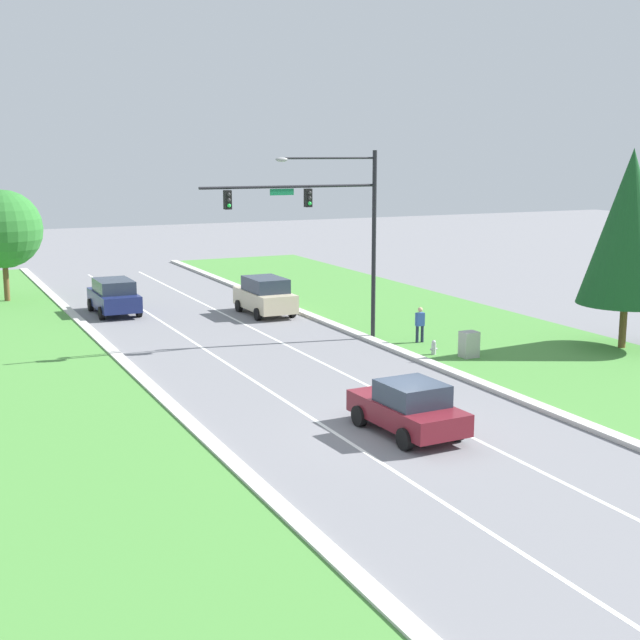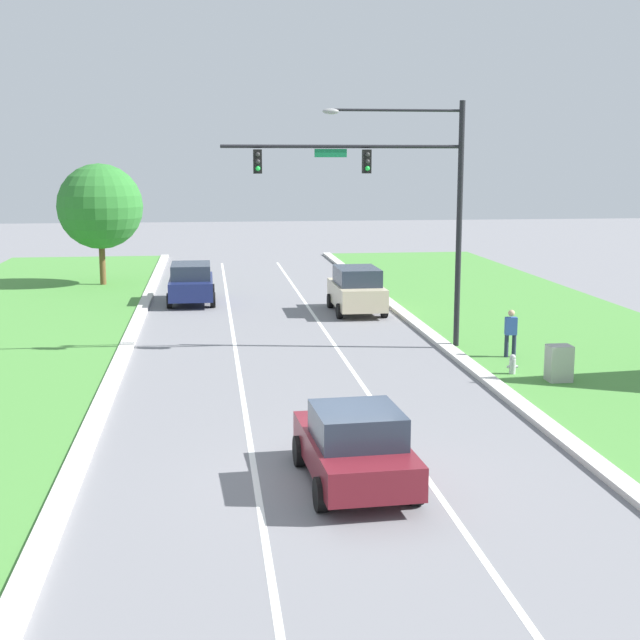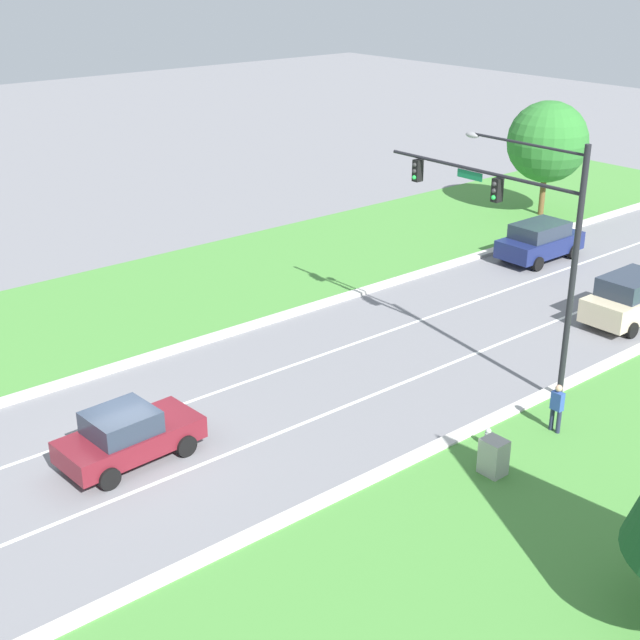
{
  "view_description": "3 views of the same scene",
  "coord_description": "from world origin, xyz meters",
  "px_view_note": "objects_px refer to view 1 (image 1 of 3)",
  "views": [
    {
      "loc": [
        -13.44,
        -22.76,
        8.6
      ],
      "look_at": [
        0.48,
        6.91,
        2.35
      ],
      "focal_mm": 50.0,
      "sensor_mm": 36.0,
      "label": 1
    },
    {
      "loc": [
        -2.69,
        -17.35,
        6.63
      ],
      "look_at": [
        0.73,
        9.74,
        1.7
      ],
      "focal_mm": 50.0,
      "sensor_mm": 36.0,
      "label": 2
    },
    {
      "loc": [
        21.35,
        -10.37,
        14.04
      ],
      "look_at": [
        -0.97,
        8.29,
        1.89
      ],
      "focal_mm": 50.0,
      "sensor_mm": 36.0,
      "label": 3
    }
  ],
  "objects_px": {
    "utility_cabinet": "(469,345)",
    "fire_hydrant": "(434,348)",
    "champagne_suv": "(265,296)",
    "conifer_near_right_tree": "(629,227)",
    "oak_near_left_tree": "(3,229)",
    "pedestrian": "(420,324)",
    "navy_suv": "(114,296)",
    "burgundy_sedan": "(408,408)",
    "traffic_signal_mast": "(329,217)"
  },
  "relations": [
    {
      "from": "traffic_signal_mast",
      "to": "oak_near_left_tree",
      "type": "bearing_deg",
      "value": 123.96
    },
    {
      "from": "burgundy_sedan",
      "to": "conifer_near_right_tree",
      "type": "height_order",
      "value": "conifer_near_right_tree"
    },
    {
      "from": "burgundy_sedan",
      "to": "navy_suv",
      "type": "bearing_deg",
      "value": 95.57
    },
    {
      "from": "pedestrian",
      "to": "fire_hydrant",
      "type": "height_order",
      "value": "pedestrian"
    },
    {
      "from": "pedestrian",
      "to": "utility_cabinet",
      "type": "bearing_deg",
      "value": 97.65
    },
    {
      "from": "fire_hydrant",
      "to": "conifer_near_right_tree",
      "type": "distance_m",
      "value": 9.94
    },
    {
      "from": "traffic_signal_mast",
      "to": "utility_cabinet",
      "type": "distance_m",
      "value": 8.43
    },
    {
      "from": "champagne_suv",
      "to": "conifer_near_right_tree",
      "type": "distance_m",
      "value": 18.77
    },
    {
      "from": "navy_suv",
      "to": "pedestrian",
      "type": "relative_size",
      "value": 2.69
    },
    {
      "from": "traffic_signal_mast",
      "to": "champagne_suv",
      "type": "distance_m",
      "value": 9.1
    },
    {
      "from": "utility_cabinet",
      "to": "fire_hydrant",
      "type": "bearing_deg",
      "value": 135.68
    },
    {
      "from": "traffic_signal_mast",
      "to": "conifer_near_right_tree",
      "type": "xyz_separation_m",
      "value": [
        11.12,
        -6.7,
        -0.36
      ]
    },
    {
      "from": "traffic_signal_mast",
      "to": "navy_suv",
      "type": "relative_size",
      "value": 1.9
    },
    {
      "from": "fire_hydrant",
      "to": "oak_near_left_tree",
      "type": "xyz_separation_m",
      "value": [
        -14.87,
        22.18,
        3.86
      ]
    },
    {
      "from": "fire_hydrant",
      "to": "conifer_near_right_tree",
      "type": "height_order",
      "value": "conifer_near_right_tree"
    },
    {
      "from": "fire_hydrant",
      "to": "traffic_signal_mast",
      "type": "bearing_deg",
      "value": 123.32
    },
    {
      "from": "fire_hydrant",
      "to": "oak_near_left_tree",
      "type": "distance_m",
      "value": 26.98
    },
    {
      "from": "fire_hydrant",
      "to": "champagne_suv",
      "type": "bearing_deg",
      "value": 103.26
    },
    {
      "from": "navy_suv",
      "to": "conifer_near_right_tree",
      "type": "relative_size",
      "value": 0.52
    },
    {
      "from": "oak_near_left_tree",
      "to": "utility_cabinet",
      "type": "bearing_deg",
      "value": -55.54
    },
    {
      "from": "traffic_signal_mast",
      "to": "navy_suv",
      "type": "bearing_deg",
      "value": 122.48
    },
    {
      "from": "champagne_suv",
      "to": "oak_near_left_tree",
      "type": "xyz_separation_m",
      "value": [
        -12.0,
        10.03,
        3.18
      ]
    },
    {
      "from": "navy_suv",
      "to": "utility_cabinet",
      "type": "bearing_deg",
      "value": -56.58
    },
    {
      "from": "traffic_signal_mast",
      "to": "fire_hydrant",
      "type": "xyz_separation_m",
      "value": [
        2.87,
        -4.36,
        -5.38
      ]
    },
    {
      "from": "conifer_near_right_tree",
      "to": "oak_near_left_tree",
      "type": "xyz_separation_m",
      "value": [
        -23.12,
        24.53,
        -1.16
      ]
    },
    {
      "from": "burgundy_sedan",
      "to": "pedestrian",
      "type": "bearing_deg",
      "value": 53.94
    },
    {
      "from": "traffic_signal_mast",
      "to": "oak_near_left_tree",
      "type": "xyz_separation_m",
      "value": [
        -12.0,
        17.82,
        -1.52
      ]
    },
    {
      "from": "traffic_signal_mast",
      "to": "pedestrian",
      "type": "height_order",
      "value": "traffic_signal_mast"
    },
    {
      "from": "burgundy_sedan",
      "to": "utility_cabinet",
      "type": "xyz_separation_m",
      "value": [
        7.46,
        7.6,
        -0.25
      ]
    },
    {
      "from": "traffic_signal_mast",
      "to": "fire_hydrant",
      "type": "relative_size",
      "value": 12.31
    },
    {
      "from": "champagne_suv",
      "to": "oak_near_left_tree",
      "type": "height_order",
      "value": "oak_near_left_tree"
    },
    {
      "from": "pedestrian",
      "to": "fire_hydrant",
      "type": "relative_size",
      "value": 2.41
    },
    {
      "from": "navy_suv",
      "to": "burgundy_sedan",
      "type": "bearing_deg",
      "value": -81.59
    },
    {
      "from": "oak_near_left_tree",
      "to": "pedestrian",
      "type": "bearing_deg",
      "value": -51.84
    },
    {
      "from": "utility_cabinet",
      "to": "conifer_near_right_tree",
      "type": "bearing_deg",
      "value": -10.23
    },
    {
      "from": "champagne_suv",
      "to": "fire_hydrant",
      "type": "relative_size",
      "value": 6.45
    },
    {
      "from": "pedestrian",
      "to": "fire_hydrant",
      "type": "bearing_deg",
      "value": 74.52
    },
    {
      "from": "pedestrian",
      "to": "oak_near_left_tree",
      "type": "xyz_separation_m",
      "value": [
        -15.6,
        19.85,
        3.27
      ]
    },
    {
      "from": "champagne_suv",
      "to": "conifer_near_right_tree",
      "type": "relative_size",
      "value": 0.52
    },
    {
      "from": "burgundy_sedan",
      "to": "fire_hydrant",
      "type": "distance_m",
      "value": 10.76
    },
    {
      "from": "navy_suv",
      "to": "pedestrian",
      "type": "xyz_separation_m",
      "value": [
        10.84,
        -13.4,
        -0.04
      ]
    },
    {
      "from": "burgundy_sedan",
      "to": "conifer_near_right_tree",
      "type": "bearing_deg",
      "value": 20.2
    },
    {
      "from": "navy_suv",
      "to": "pedestrian",
      "type": "distance_m",
      "value": 17.23
    },
    {
      "from": "navy_suv",
      "to": "traffic_signal_mast",
      "type": "bearing_deg",
      "value": -57.77
    },
    {
      "from": "traffic_signal_mast",
      "to": "pedestrian",
      "type": "bearing_deg",
      "value": -29.38
    },
    {
      "from": "champagne_suv",
      "to": "conifer_near_right_tree",
      "type": "bearing_deg",
      "value": -52.93
    },
    {
      "from": "conifer_near_right_tree",
      "to": "traffic_signal_mast",
      "type": "bearing_deg",
      "value": 148.91
    },
    {
      "from": "conifer_near_right_tree",
      "to": "champagne_suv",
      "type": "bearing_deg",
      "value": 127.48
    },
    {
      "from": "traffic_signal_mast",
      "to": "oak_near_left_tree",
      "type": "relative_size",
      "value": 1.34
    },
    {
      "from": "pedestrian",
      "to": "oak_near_left_tree",
      "type": "relative_size",
      "value": 0.26
    }
  ]
}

